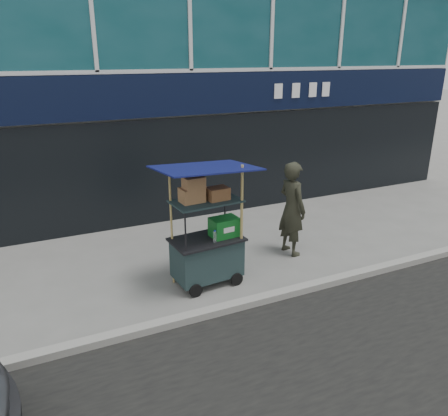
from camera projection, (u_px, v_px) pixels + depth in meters
name	position (u px, v px, depth m)	size (l,w,h in m)	color
ground	(279.00, 291.00, 7.31)	(80.00, 80.00, 0.00)	slate
curb	(285.00, 293.00, 7.11)	(80.00, 0.18, 0.12)	gray
vendor_cart	(208.00, 243.00, 7.33)	(1.66, 1.24, 2.13)	#1B2C2E
vendor_man	(292.00, 209.00, 8.41)	(0.68, 0.44, 1.85)	#28291E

